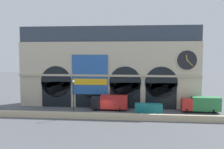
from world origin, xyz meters
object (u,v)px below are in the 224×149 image
Objects in this scene: box_truck_center at (110,102)px; van_mideast at (148,109)px; box_truck_east at (201,104)px; street_lamp_quayside at (73,94)px.

van_mideast is at bearing -23.08° from box_truck_center.
street_lamp_quayside is at bearing -165.13° from box_truck_east.
van_mideast is 11.14m from box_truck_east.
van_mideast is at bearing -162.11° from box_truck_east.
van_mideast is 0.75× the size of street_lamp_quayside.
van_mideast is 0.69× the size of box_truck_east.
box_truck_east is 1.09× the size of street_lamp_quayside.
box_truck_center is at bearing 156.92° from van_mideast.
box_truck_center is 9.19m from street_lamp_quayside.
box_truck_center reaches higher than van_mideast.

